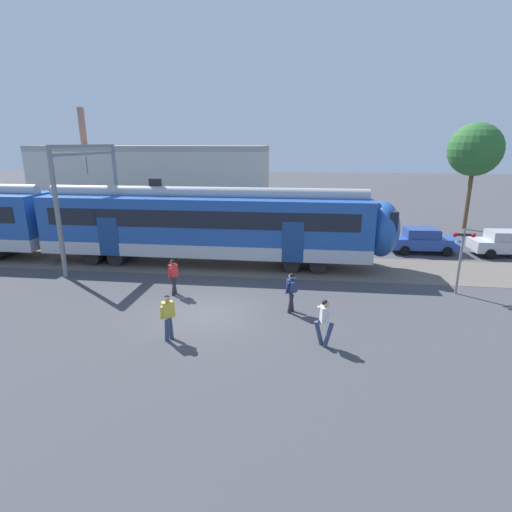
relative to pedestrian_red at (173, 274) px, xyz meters
name	(u,v)px	position (x,y,z in m)	size (l,w,h in m)	color
ground_plane	(207,313)	(1.97, -1.85, -0.96)	(160.00, 160.00, 0.00)	#424247
track_bed	(28,256)	(-10.77, 4.94, -0.96)	(80.00, 4.40, 0.01)	#605951
pedestrian_red	(173,274)	(0.00, 0.00, 0.00)	(0.49, 0.67, 1.67)	#28282D
pedestrian_yellow	(168,313)	(1.19, -4.17, 0.03)	(0.50, 0.71, 1.67)	navy
pedestrian_navy	(292,289)	(5.33, -1.31, 0.03)	(0.50, 0.71, 1.67)	#28282D
pedestrian_white	(324,319)	(6.52, -3.93, 0.00)	(0.68, 0.54, 1.67)	navy
parked_car_blue	(422,240)	(13.04, 8.87, -0.18)	(4.06, 1.88, 1.54)	#284799
parked_car_silver	(506,243)	(17.85, 8.73, -0.18)	(4.08, 1.91, 1.54)	#B7BABF
catenary_gantry	(89,185)	(-6.34, 4.94, 3.35)	(0.24, 6.64, 6.53)	gray
crossing_signal	(462,251)	(12.69, 1.71, 1.05)	(0.96, 0.22, 3.00)	gray
background_building	(153,188)	(-6.16, 13.90, 2.24)	(17.74, 5.00, 9.20)	beige
street_tree_right	(475,150)	(18.30, 16.58, 5.13)	(3.95, 3.95, 8.10)	brown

